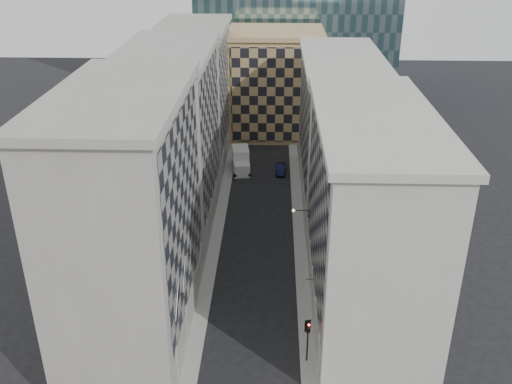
# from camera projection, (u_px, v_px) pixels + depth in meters

# --- Properties ---
(sidewalk_west) EXTENTS (1.50, 100.00, 0.15)m
(sidewalk_west) POSITION_uv_depth(u_px,v_px,m) (218.00, 230.00, 73.36)
(sidewalk_west) COLOR #989892
(sidewalk_west) RESTS_ON ground
(sidewalk_east) EXTENTS (1.50, 100.00, 0.15)m
(sidewalk_east) POSITION_uv_depth(u_px,v_px,m) (299.00, 231.00, 73.04)
(sidewalk_east) COLOR #989892
(sidewalk_east) RESTS_ON ground
(bldg_left_a) EXTENTS (10.80, 22.80, 23.70)m
(bldg_left_a) POSITION_uv_depth(u_px,v_px,m) (132.00, 219.00, 51.32)
(bldg_left_a) COLOR gray
(bldg_left_a) RESTS_ON ground
(bldg_left_b) EXTENTS (10.80, 22.80, 22.70)m
(bldg_left_b) POSITION_uv_depth(u_px,v_px,m) (172.00, 139.00, 71.37)
(bldg_left_b) COLOR #98978D
(bldg_left_b) RESTS_ON ground
(bldg_left_c) EXTENTS (10.80, 22.80, 21.70)m
(bldg_left_c) POSITION_uv_depth(u_px,v_px,m) (195.00, 94.00, 91.41)
(bldg_left_c) COLOR gray
(bldg_left_c) RESTS_ON ground
(bldg_right_a) EXTENTS (10.80, 26.80, 20.70)m
(bldg_right_a) POSITION_uv_depth(u_px,v_px,m) (366.00, 217.00, 54.93)
(bldg_right_a) COLOR #B1ADA2
(bldg_right_a) RESTS_ON ground
(bldg_right_b) EXTENTS (10.80, 28.80, 19.70)m
(bldg_right_b) POSITION_uv_depth(u_px,v_px,m) (339.00, 129.00, 79.47)
(bldg_right_b) COLOR #B1ADA2
(bldg_right_b) RESTS_ON ground
(tan_block) EXTENTS (16.80, 14.80, 18.80)m
(tan_block) POSITION_uv_depth(u_px,v_px,m) (275.00, 83.00, 103.25)
(tan_block) COLOR tan
(tan_block) RESTS_ON ground
(flagpoles_left) EXTENTS (0.10, 6.33, 2.33)m
(flagpoles_left) POSITION_uv_depth(u_px,v_px,m) (181.00, 288.00, 48.32)
(flagpoles_left) COLOR gray
(flagpoles_left) RESTS_ON ground
(bracket_lamp) EXTENTS (1.98, 0.36, 0.36)m
(bracket_lamp) POSITION_uv_depth(u_px,v_px,m) (295.00, 210.00, 65.02)
(bracket_lamp) COLOR black
(bracket_lamp) RESTS_ON ground
(traffic_light) EXTENTS (0.54, 0.52, 4.38)m
(traffic_light) POSITION_uv_depth(u_px,v_px,m) (308.00, 333.00, 50.25)
(traffic_light) COLOR black
(traffic_light) RESTS_ON sidewalk_east
(box_truck) EXTENTS (3.30, 6.52, 3.43)m
(box_truck) POSITION_uv_depth(u_px,v_px,m) (241.00, 161.00, 90.58)
(box_truck) COLOR silver
(box_truck) RESTS_ON ground
(dark_car) EXTENTS (1.58, 4.14, 1.35)m
(dark_car) POSITION_uv_depth(u_px,v_px,m) (281.00, 169.00, 89.74)
(dark_car) COLOR black
(dark_car) RESTS_ON ground
(shop_sign) EXTENTS (1.20, 0.70, 0.78)m
(shop_sign) POSITION_uv_depth(u_px,v_px,m) (303.00, 282.00, 56.24)
(shop_sign) COLOR black
(shop_sign) RESTS_ON ground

